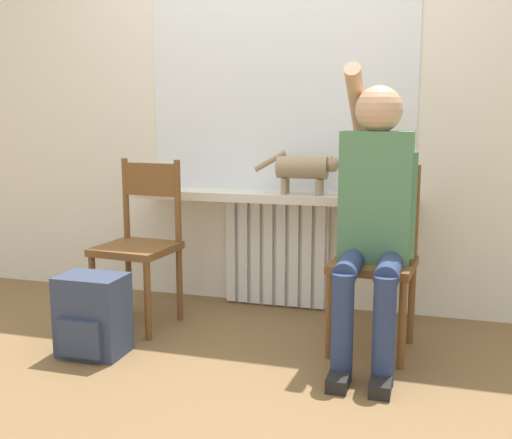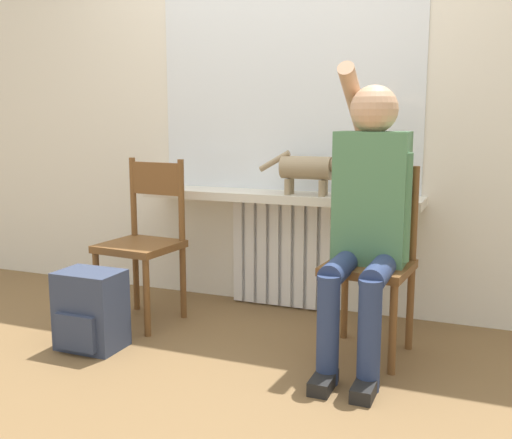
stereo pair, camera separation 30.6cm
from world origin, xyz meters
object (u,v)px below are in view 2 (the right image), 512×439
Objects in this scene: chair_right at (371,259)px; backpack at (90,311)px; person at (368,209)px; chair_left at (144,239)px; cat at (308,169)px.

backpack is at bearing -155.07° from chair_right.
chair_right is 0.28m from person.
backpack is (-0.02, -0.48, -0.28)m from chair_left.
chair_right is 1.43m from backpack.
chair_left is 1.32m from person.
person is 1.47m from backpack.
chair_left is 1.84× the size of cat.
backpack is at bearing -134.86° from cat.
backpack is at bearing -164.04° from person.
chair_left is at bearing 175.44° from person.
cat is at bearing 131.78° from person.
chair_left is 0.55m from backpack.
chair_left is at bearing 87.39° from backpack.
chair_right reaches higher than backpack.
cat is at bearing 30.08° from chair_left.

